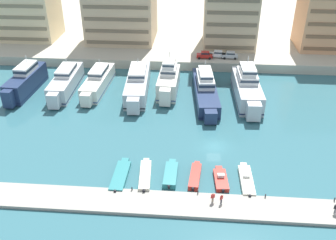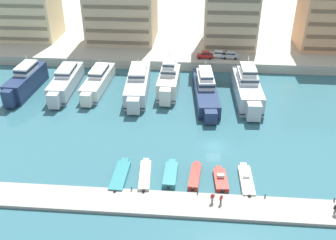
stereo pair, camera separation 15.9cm
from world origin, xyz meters
name	(u,v)px [view 2 (the right image)]	position (x,y,z in m)	size (l,w,h in m)	color
ground_plane	(214,146)	(0.00, 0.00, 0.00)	(400.00, 400.00, 0.00)	#336670
quay_promenade	(209,26)	(0.00, 68.28, 1.19)	(180.00, 70.00, 2.38)	#BCB29E
pier_dock	(217,207)	(0.00, -15.57, 0.26)	(120.00, 4.99, 0.51)	#9E998E
yacht_navy_far_left	(26,81)	(-42.31, 18.72, 2.54)	(4.69, 17.50, 7.86)	navy
yacht_silver_left	(66,82)	(-33.42, 19.89, 2.16)	(4.61, 18.86, 6.97)	silver
yacht_ivory_mid_left	(98,81)	(-26.28, 21.22, 1.93)	(4.86, 18.70, 6.48)	silver
yacht_silver_center_left	(138,83)	(-16.90, 20.35, 2.18)	(5.75, 21.63, 7.05)	silver
yacht_ivory_center	(169,81)	(-9.93, 21.19, 2.67)	(4.66, 15.42, 8.91)	silver
yacht_navy_center_right	(206,89)	(-1.58, 18.78, 2.11)	(6.18, 22.97, 7.63)	navy
yacht_silver_mid_right	(247,88)	(7.46, 18.96, 2.66)	(5.65, 20.27, 8.93)	silver
motorboat_teal_far_left	(120,175)	(-15.25, -9.88, 0.37)	(2.32, 8.48, 0.82)	teal
motorboat_cream_left	(145,176)	(-11.29, -9.75, 0.50)	(2.22, 8.07, 0.99)	beige
motorboat_teal_mid_left	(171,174)	(-7.26, -9.07, 0.48)	(2.14, 7.00, 0.96)	teal
motorboat_red_center_left	(195,176)	(-3.38, -9.24, 0.46)	(2.09, 6.96, 0.91)	red
motorboat_red_center	(221,179)	(0.68, -9.58, 0.39)	(2.35, 6.12, 1.26)	red
motorboat_cream_center_right	(246,180)	(4.67, -9.50, 0.40)	(2.10, 8.12, 1.17)	beige
car_red_far_left	(205,55)	(-1.66, 36.39, 3.35)	(4.11, 1.94, 1.80)	red
car_white_left	(218,54)	(1.69, 37.26, 3.35)	(4.21, 2.16, 1.80)	white
car_silver_mid_left	(230,55)	(4.86, 36.76, 3.35)	(4.15, 2.03, 1.80)	#B7BCC1
apartment_block_far_left	(23,5)	(-54.16, 49.37, 11.80)	(19.18, 12.76, 20.72)	beige
apartment_block_left	(122,5)	(-25.56, 50.08, 12.24)	(19.15, 16.49, 21.63)	#C6AD89
apartment_block_center_left	(334,11)	(32.16, 47.61, 12.41)	(17.25, 12.89, 21.94)	tan
pedestrian_near_edge	(213,197)	(-0.77, -14.93, 1.51)	(0.60, 0.39, 1.68)	#7A6B56
pedestrian_mid_deck	(221,198)	(0.46, -15.07, 1.46)	(0.46, 0.48, 1.61)	#282D3D
pedestrian_far_side	(336,208)	(16.27, -15.84, 1.54)	(0.67, 0.24, 1.73)	#4C515B
bollard_west	(132,188)	(-12.83, -13.33, 0.84)	(0.20, 0.20, 0.61)	#2D2D33
bollard_west_mid	(198,192)	(-2.90, -13.33, 0.84)	(0.20, 0.20, 0.61)	#2D2D33
bollard_east_mid	(265,196)	(7.03, -13.33, 0.84)	(0.20, 0.20, 0.61)	#2D2D33
bollard_east	(334,199)	(16.96, -13.33, 0.84)	(0.20, 0.20, 0.61)	#2D2D33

